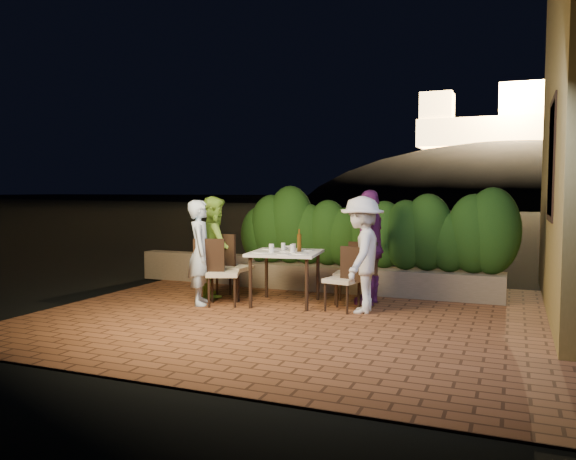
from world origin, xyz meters
The scene contains 31 objects.
ground centered at (0.00, 0.00, -0.02)m, with size 400.00×400.00×0.00m, color black.
terrace_floor centered at (0.00, 0.50, -0.07)m, with size 7.00×6.00×0.15m, color brown.
window_pane centered at (2.82, 1.50, 2.00)m, with size 0.08×1.00×1.40m, color black.
window_frame centered at (2.81, 1.50, 2.00)m, with size 0.06×1.15×1.55m, color black.
planter centered at (0.20, 2.30, 0.20)m, with size 4.20×0.55×0.40m, color #7A694E.
hedge centered at (0.20, 2.30, 0.95)m, with size 4.00×0.70×1.10m, color #193A0F, non-canonical shape.
parapet centered at (-2.80, 2.30, 0.25)m, with size 2.20×0.30×0.50m, color #7A694E.
hill centered at (2.00, 60.00, -4.00)m, with size 52.00×40.00×22.00m, color black.
fortress centered at (2.00, 60.00, 10.50)m, with size 26.00×8.00×8.00m, color #FFCC7A, non-canonical shape.
dining_table centered at (-0.63, 0.99, 0.38)m, with size 0.96×0.96×0.75m, color white, non-canonical shape.
plate_nw centered at (-0.90, 0.74, 0.76)m, with size 0.24×0.24×0.01m, color white.
plate_sw centered at (-0.96, 1.19, 0.76)m, with size 0.22×0.22×0.01m, color white.
plate_ne centered at (-0.33, 0.80, 0.76)m, with size 0.23×0.23×0.01m, color white.
plate_se centered at (-0.41, 1.26, 0.76)m, with size 0.23×0.23×0.01m, color white.
plate_centre centered at (-0.60, 1.00, 0.76)m, with size 0.22×0.22×0.01m, color white.
plate_front centered at (-0.51, 0.65, 0.76)m, with size 0.20×0.20×0.01m, color white.
glass_nw centered at (-0.76, 0.80, 0.81)m, with size 0.07×0.07×0.12m, color silver.
glass_sw centered at (-0.73, 1.16, 0.80)m, with size 0.06×0.06×0.11m, color silver.
glass_ne centered at (-0.48, 0.90, 0.81)m, with size 0.07×0.07×0.12m, color silver.
glass_se centered at (-0.56, 1.17, 0.80)m, with size 0.06×0.06×0.10m, color silver.
beer_bottle centered at (-0.45, 1.07, 0.91)m, with size 0.06×0.06×0.32m, color #4D2E0C, non-canonical shape.
bowl centered at (-0.72, 1.31, 0.77)m, with size 0.18×0.18×0.04m, color white.
chair_left_front centered at (-1.41, 0.59, 0.47)m, with size 0.44×0.44×0.94m, color black, non-canonical shape.
chair_left_back centered at (-1.50, 1.08, 0.48)m, with size 0.45×0.45×0.96m, color black, non-canonical shape.
chair_right_front centered at (0.25, 0.85, 0.44)m, with size 0.40×0.40×0.87m, color black, non-canonical shape.
chair_right_back centered at (0.22, 1.35, 0.45)m, with size 0.41×0.41×0.89m, color black, non-canonical shape.
diner_blue centered at (-1.73, 0.52, 0.74)m, with size 0.54×0.35×1.48m, color #C6E4FE.
diner_green centered at (-1.84, 1.14, 0.76)m, with size 0.74×0.58×1.53m, color #9ADA44.
diner_white centered at (0.52, 0.86, 0.77)m, with size 1.00×0.57×1.54m, color silver.
diner_purple centered at (0.48, 1.47, 0.81)m, with size 0.95×0.40×1.63m, color #672267.
parapet_lamp centered at (-2.56, 2.30, 0.57)m, with size 0.10×0.10×0.14m, color orange.
Camera 1 is at (2.38, -6.33, 1.61)m, focal length 35.00 mm.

